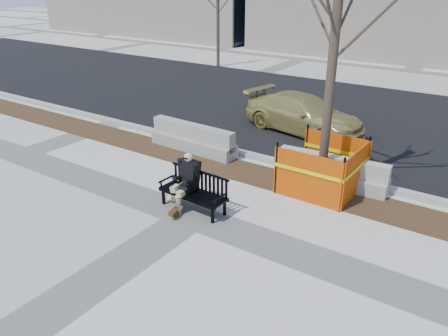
{
  "coord_description": "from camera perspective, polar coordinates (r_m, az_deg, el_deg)",
  "views": [
    {
      "loc": [
        5.24,
        -6.5,
        4.76
      ],
      "look_at": [
        0.23,
        0.86,
        0.87
      ],
      "focal_mm": 35.93,
      "sensor_mm": 36.0,
      "label": 1
    }
  ],
  "objects": [
    {
      "name": "ground",
      "position": [
        9.61,
        -4.03,
        -6.15
      ],
      "size": [
        120.0,
        120.0,
        0.0
      ],
      "primitive_type": "plane",
      "color": "beige",
      "rests_on": "ground"
    },
    {
      "name": "jersey_barrier_left",
      "position": [
        13.11,
        -3.92,
        2.26
      ],
      "size": [
        2.83,
        0.68,
        0.81
      ],
      "primitive_type": null,
      "rotation": [
        0.0,
        0.0,
        -0.04
      ],
      "color": "gray",
      "rests_on": "ground"
    },
    {
      "name": "mulch_strip",
      "position": [
        11.53,
        3.94,
        -0.82
      ],
      "size": [
        40.0,
        1.2,
        0.02
      ],
      "primitive_type": "cube",
      "color": "#47301C",
      "rests_on": "ground"
    },
    {
      "name": "sedan",
      "position": [
        14.87,
        9.99,
        4.57
      ],
      "size": [
        4.32,
        2.39,
        1.19
      ],
      "primitive_type": "imported",
      "rotation": [
        0.0,
        0.0,
        1.39
      ],
      "color": "#A0944D",
      "rests_on": "ground"
    },
    {
      "name": "jersey_barrier_right",
      "position": [
        11.27,
        13.39,
        -2.08
      ],
      "size": [
        2.7,
        0.74,
        0.77
      ],
      "primitive_type": null,
      "rotation": [
        0.0,
        0.0,
        0.08
      ],
      "color": "#A8A59D",
      "rests_on": "ground"
    },
    {
      "name": "curb",
      "position": [
        12.27,
        6.21,
        0.93
      ],
      "size": [
        60.0,
        0.25,
        0.12
      ],
      "primitive_type": "cube",
      "color": "#9E9B93",
      "rests_on": "ground"
    },
    {
      "name": "seated_man",
      "position": [
        10.04,
        -4.69,
        -4.79
      ],
      "size": [
        0.57,
        0.91,
        1.25
      ],
      "primitive_type": null,
      "rotation": [
        0.0,
        0.0,
        -0.04
      ],
      "color": "black",
      "rests_on": "ground"
    },
    {
      "name": "bench",
      "position": [
        9.88,
        -3.9,
        -5.26
      ],
      "size": [
        1.62,
        0.64,
        0.85
      ],
      "primitive_type": null,
      "rotation": [
        0.0,
        0.0,
        -0.04
      ],
      "color": "black",
      "rests_on": "ground"
    },
    {
      "name": "asphalt_street",
      "position": [
        16.86,
        14.82,
        6.42
      ],
      "size": [
        60.0,
        10.4,
        0.01
      ],
      "primitive_type": "cube",
      "color": "black",
      "rests_on": "ground"
    },
    {
      "name": "far_tree_left",
      "position": [
        25.44,
        -0.75,
        12.81
      ],
      "size": [
        2.59,
        2.59,
        5.33
      ],
      "primitive_type": null,
      "rotation": [
        0.0,
        0.0,
        -0.41
      ],
      "color": "#4F4133",
      "rests_on": "ground"
    },
    {
      "name": "tree_fence",
      "position": [
        10.99,
        12.14,
        -2.64
      ],
      "size": [
        2.57,
        2.57,
        6.33
      ],
      "primitive_type": null,
      "rotation": [
        0.0,
        0.0,
        -0.02
      ],
      "color": "#FF5205",
      "rests_on": "ground"
    }
  ]
}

